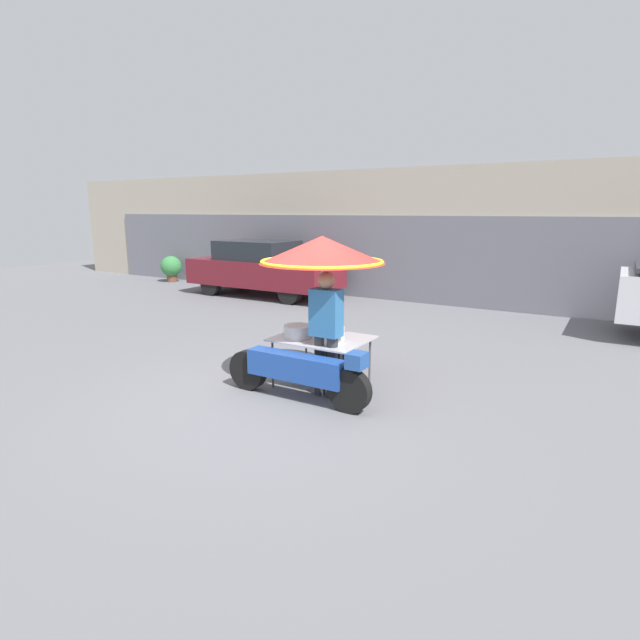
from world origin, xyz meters
The scene contains 6 objects.
ground_plane centered at (0.00, 0.00, 0.00)m, with size 36.00×36.00×0.00m, color slate.
shopfront_building centered at (0.00, 8.28, 1.67)m, with size 28.00×2.06×3.35m.
vendor_motorcycle_cart centered at (0.23, 0.64, 1.50)m, with size 2.03×1.62×1.99m.
vendor_person centered at (0.48, 0.41, 0.88)m, with size 0.38×0.22×1.58m.
parked_car centered at (-4.87, 6.08, 0.77)m, with size 4.25×1.65×1.50m.
potted_plant centered at (-9.14, 6.72, 0.48)m, with size 0.68×0.68×0.85m.
Camera 1 is at (3.52, -4.77, 2.31)m, focal length 28.00 mm.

